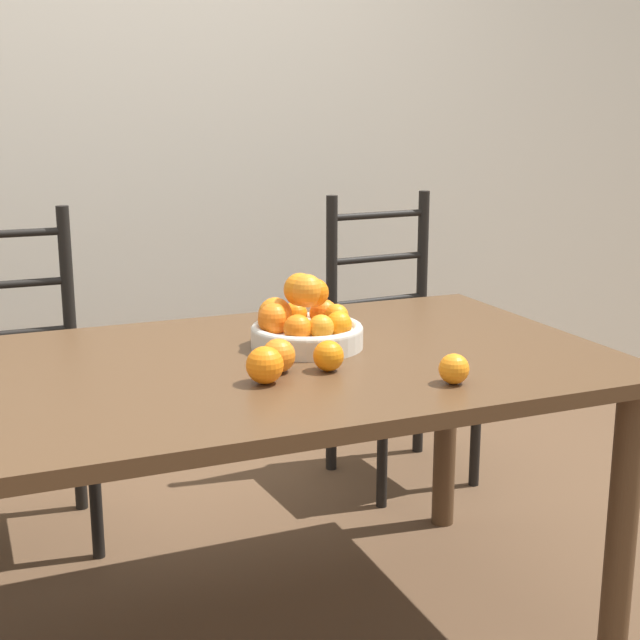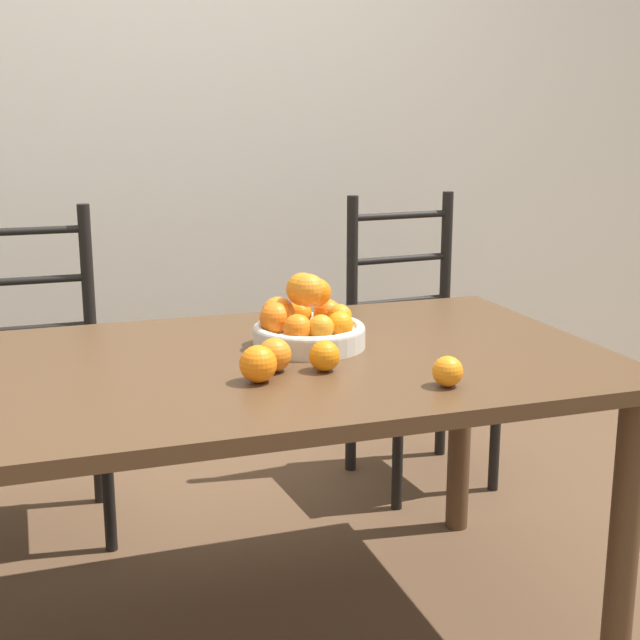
% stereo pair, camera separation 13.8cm
% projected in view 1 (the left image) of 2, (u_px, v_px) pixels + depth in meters
% --- Properties ---
extents(ground_plane, '(12.00, 12.00, 0.00)m').
position_uv_depth(ground_plane, '(268.00, 640.00, 2.23)').
color(ground_plane, brown).
extents(wall_back, '(8.00, 0.06, 2.60)m').
position_uv_depth(wall_back, '(124.00, 108.00, 3.33)').
color(wall_back, silver).
rests_on(wall_back, ground_plane).
extents(dining_table, '(1.63, 0.96, 0.73)m').
position_uv_depth(dining_table, '(264.00, 397.00, 2.08)').
color(dining_table, '#4C331E').
rests_on(dining_table, ground_plane).
extents(fruit_bowl, '(0.27, 0.27, 0.18)m').
position_uv_depth(fruit_bowl, '(305.00, 324.00, 2.16)').
color(fruit_bowl, beige).
rests_on(fruit_bowl, dining_table).
extents(orange_loose_0, '(0.07, 0.07, 0.07)m').
position_uv_depth(orange_loose_0, '(454.00, 369.00, 1.88)').
color(orange_loose_0, orange).
rests_on(orange_loose_0, dining_table).
extents(orange_loose_1, '(0.08, 0.08, 0.08)m').
position_uv_depth(orange_loose_1, '(265.00, 365.00, 1.88)').
color(orange_loose_1, orange).
rests_on(orange_loose_1, dining_table).
extents(orange_loose_2, '(0.08, 0.08, 0.08)m').
position_uv_depth(orange_loose_2, '(278.00, 356.00, 1.96)').
color(orange_loose_2, orange).
rests_on(orange_loose_2, dining_table).
extents(orange_loose_3, '(0.07, 0.07, 0.07)m').
position_uv_depth(orange_loose_3, '(328.00, 356.00, 1.97)').
color(orange_loose_3, orange).
rests_on(orange_loose_3, dining_table).
extents(chair_left, '(0.42, 0.40, 1.01)m').
position_uv_depth(chair_left, '(14.00, 392.00, 2.67)').
color(chair_left, black).
rests_on(chair_left, ground_plane).
extents(chair_right, '(0.45, 0.43, 1.01)m').
position_uv_depth(chair_right, '(397.00, 348.00, 3.15)').
color(chair_right, black).
rests_on(chair_right, ground_plane).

